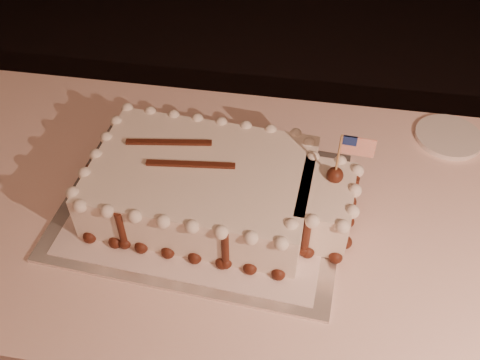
% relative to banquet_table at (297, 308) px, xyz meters
% --- Properties ---
extents(room_shell, '(6.10, 8.10, 2.90)m').
position_rel_banquet_table_xyz_m(room_shell, '(0.00, -0.60, 1.02)').
color(room_shell, black).
rests_on(room_shell, ground).
extents(banquet_table, '(2.40, 0.80, 0.75)m').
position_rel_banquet_table_xyz_m(banquet_table, '(0.00, 0.00, 0.00)').
color(banquet_table, '#FFD4C5').
rests_on(banquet_table, ground).
extents(cake_board, '(0.62, 0.48, 0.01)m').
position_rel_banquet_table_xyz_m(cake_board, '(-0.23, -0.01, 0.38)').
color(cake_board, silver).
rests_on(cake_board, banquet_table).
extents(doily, '(0.56, 0.44, 0.00)m').
position_rel_banquet_table_xyz_m(doily, '(-0.23, -0.01, 0.38)').
color(doily, white).
rests_on(doily, cake_board).
extents(sheet_cake, '(0.57, 0.35, 0.22)m').
position_rel_banquet_table_xyz_m(sheet_cake, '(-0.20, -0.01, 0.44)').
color(sheet_cake, white).
rests_on(sheet_cake, doily).
extents(side_plate, '(0.16, 0.16, 0.01)m').
position_rel_banquet_table_xyz_m(side_plate, '(0.31, 0.30, 0.38)').
color(side_plate, silver).
rests_on(side_plate, banquet_table).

